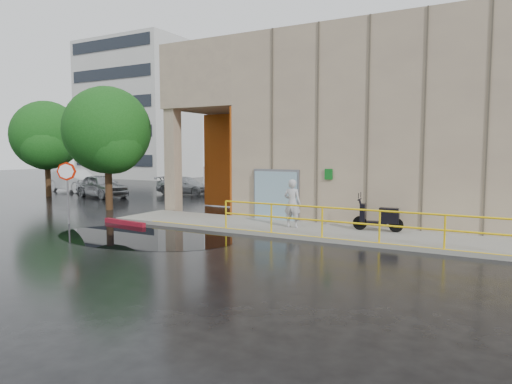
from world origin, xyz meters
TOP-DOWN VIEW (x-y plane):
  - ground at (0.00, 0.00)m, footprint 120.00×120.00m
  - sidewalk at (4.00, 4.50)m, footprint 20.00×3.00m
  - building at (5.10, 10.98)m, footprint 20.00×10.17m
  - guardrail at (4.25, 3.15)m, footprint 9.56×0.06m
  - distant_building at (-28.00, 27.98)m, footprint 12.00×8.08m
  - person at (1.63, 4.43)m, footprint 0.67×0.45m
  - scooter at (4.67, 5.18)m, footprint 1.79×0.73m
  - stop_sign at (-7.23, 1.57)m, footprint 0.62×0.51m
  - red_curb at (-5.00, 2.50)m, footprint 2.40×0.49m
  - puddle at (-2.50, 0.92)m, footprint 7.16×4.69m
  - car_a at (-14.41, 9.95)m, footprint 4.63×2.72m
  - car_b at (-19.33, 11.87)m, footprint 5.16×2.37m
  - car_c at (-10.92, 14.20)m, footprint 4.32×2.10m
  - tree_near at (-9.03, 5.58)m, footprint 4.38×4.38m
  - tree_far at (-17.75, 8.49)m, footprint 4.46×4.46m

SIDE VIEW (x-z plane):
  - ground at x=0.00m, z-range 0.00..0.00m
  - puddle at x=-2.50m, z-range 0.00..0.01m
  - sidewalk at x=4.00m, z-range 0.00..0.15m
  - red_curb at x=-5.00m, z-range 0.00..0.18m
  - car_c at x=-10.92m, z-range 0.00..1.21m
  - guardrail at x=4.25m, z-range 0.16..1.19m
  - car_a at x=-14.41m, z-range 0.00..1.48m
  - car_b at x=-19.33m, z-range 0.00..1.64m
  - scooter at x=4.67m, z-range 0.25..1.62m
  - person at x=1.63m, z-range 0.15..1.97m
  - stop_sign at x=-7.23m, z-range 0.59..3.15m
  - tree_far at x=-17.75m, z-range 0.72..6.97m
  - tree_near at x=-9.03m, z-range 0.75..6.99m
  - building at x=5.10m, z-range 0.21..8.21m
  - distant_building at x=-28.00m, z-range 0.00..15.00m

